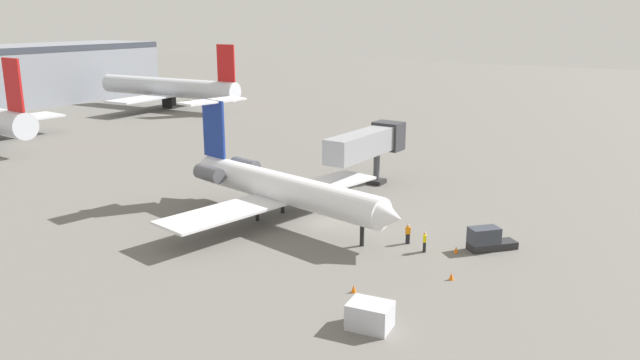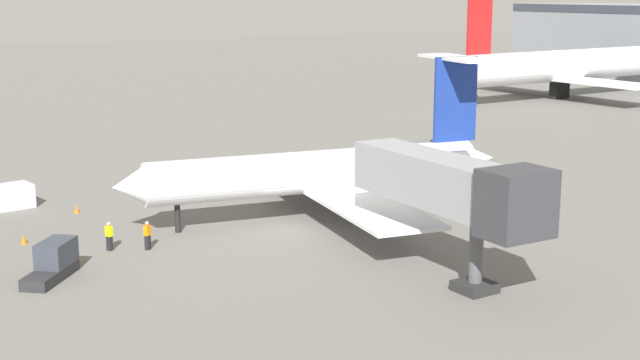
{
  "view_description": "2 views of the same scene",
  "coord_description": "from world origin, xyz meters",
  "px_view_note": "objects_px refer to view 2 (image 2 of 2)",
  "views": [
    {
      "loc": [
        -45.57,
        -28.13,
        18.35
      ],
      "look_at": [
        1.98,
        0.85,
        3.61
      ],
      "focal_mm": 34.86,
      "sensor_mm": 36.0,
      "label": 1
    },
    {
      "loc": [
        46.27,
        -27.83,
        14.73
      ],
      "look_at": [
        0.25,
        2.57,
        2.82
      ],
      "focal_mm": 49.65,
      "sensor_mm": 36.0,
      "label": 2
    }
  ],
  "objects_px": {
    "ground_crew_loader": "(109,236)",
    "traffic_cone_far": "(24,239)",
    "baggage_tug_lead": "(54,262)",
    "traffic_cone_mid": "(78,257)",
    "regional_jet": "(328,169)",
    "ground_crew_marshaller": "(147,235)",
    "traffic_cone_near": "(77,209)",
    "jet_bridge": "(456,188)",
    "cargo_container_uld": "(12,196)",
    "parked_airliner_west_end": "(560,66)"
  },
  "relations": [
    {
      "from": "regional_jet",
      "to": "ground_crew_marshaller",
      "type": "distance_m",
      "value": 13.07
    },
    {
      "from": "ground_crew_marshaller",
      "to": "traffic_cone_far",
      "type": "relative_size",
      "value": 3.07
    },
    {
      "from": "jet_bridge",
      "to": "parked_airliner_west_end",
      "type": "height_order",
      "value": "parked_airliner_west_end"
    },
    {
      "from": "ground_crew_marshaller",
      "to": "cargo_container_uld",
      "type": "xyz_separation_m",
      "value": [
        -14.56,
        -3.86,
        -0.04
      ]
    },
    {
      "from": "cargo_container_uld",
      "to": "traffic_cone_far",
      "type": "distance_m",
      "value": 9.56
    },
    {
      "from": "traffic_cone_near",
      "to": "traffic_cone_far",
      "type": "relative_size",
      "value": 1.0
    },
    {
      "from": "ground_crew_loader",
      "to": "cargo_container_uld",
      "type": "bearing_deg",
      "value": -171.75
    },
    {
      "from": "regional_jet",
      "to": "traffic_cone_near",
      "type": "height_order",
      "value": "regional_jet"
    },
    {
      "from": "traffic_cone_near",
      "to": "ground_crew_marshaller",
      "type": "bearing_deg",
      "value": 3.54
    },
    {
      "from": "traffic_cone_near",
      "to": "parked_airliner_west_end",
      "type": "bearing_deg",
      "value": 108.87
    },
    {
      "from": "jet_bridge",
      "to": "traffic_cone_mid",
      "type": "distance_m",
      "value": 21.09
    },
    {
      "from": "jet_bridge",
      "to": "baggage_tug_lead",
      "type": "xyz_separation_m",
      "value": [
        -12.07,
        -16.89,
        -4.11
      ]
    },
    {
      "from": "cargo_container_uld",
      "to": "parked_airliner_west_end",
      "type": "bearing_deg",
      "value": 105.59
    },
    {
      "from": "regional_jet",
      "to": "traffic_cone_near",
      "type": "xyz_separation_m",
      "value": [
        -10.29,
        -13.51,
        -2.96
      ]
    },
    {
      "from": "jet_bridge",
      "to": "parked_airliner_west_end",
      "type": "relative_size",
      "value": 0.37
    },
    {
      "from": "traffic_cone_mid",
      "to": "traffic_cone_far",
      "type": "bearing_deg",
      "value": -164.08
    },
    {
      "from": "jet_bridge",
      "to": "ground_crew_loader",
      "type": "bearing_deg",
      "value": -140.08
    },
    {
      "from": "ground_crew_marshaller",
      "to": "cargo_container_uld",
      "type": "distance_m",
      "value": 15.07
    },
    {
      "from": "baggage_tug_lead",
      "to": "traffic_cone_far",
      "type": "height_order",
      "value": "baggage_tug_lead"
    },
    {
      "from": "regional_jet",
      "to": "baggage_tug_lead",
      "type": "xyz_separation_m",
      "value": [
        2.46,
        -18.92,
        -2.4
      ]
    },
    {
      "from": "parked_airliner_west_end",
      "to": "jet_bridge",
      "type": "bearing_deg",
      "value": -51.84
    },
    {
      "from": "ground_crew_loader",
      "to": "baggage_tug_lead",
      "type": "height_order",
      "value": "baggage_tug_lead"
    },
    {
      "from": "traffic_cone_near",
      "to": "traffic_cone_mid",
      "type": "distance_m",
      "value": 11.29
    },
    {
      "from": "jet_bridge",
      "to": "baggage_tug_lead",
      "type": "distance_m",
      "value": 21.16
    },
    {
      "from": "ground_crew_loader",
      "to": "traffic_cone_far",
      "type": "xyz_separation_m",
      "value": [
        -4.14,
        -3.76,
        -0.58
      ]
    },
    {
      "from": "ground_crew_loader",
      "to": "parked_airliner_west_end",
      "type": "xyz_separation_m",
      "value": [
        -35.67,
        77.45,
        3.56
      ]
    },
    {
      "from": "cargo_container_uld",
      "to": "traffic_cone_mid",
      "type": "height_order",
      "value": "cargo_container_uld"
    },
    {
      "from": "jet_bridge",
      "to": "cargo_container_uld",
      "type": "xyz_separation_m",
      "value": [
        -28.72,
        -14.68,
        -4.13
      ]
    },
    {
      "from": "ground_crew_marshaller",
      "to": "traffic_cone_mid",
      "type": "distance_m",
      "value": 4.21
    },
    {
      "from": "ground_crew_marshaller",
      "to": "traffic_cone_mid",
      "type": "relative_size",
      "value": 3.07
    },
    {
      "from": "ground_crew_loader",
      "to": "traffic_cone_far",
      "type": "relative_size",
      "value": 3.07
    },
    {
      "from": "traffic_cone_near",
      "to": "parked_airliner_west_end",
      "type": "xyz_separation_m",
      "value": [
        -26.05,
        76.21,
        4.14
      ]
    },
    {
      "from": "baggage_tug_lead",
      "to": "cargo_container_uld",
      "type": "xyz_separation_m",
      "value": [
        -16.64,
        2.21,
        -0.02
      ]
    },
    {
      "from": "regional_jet",
      "to": "traffic_cone_mid",
      "type": "bearing_deg",
      "value": -88.52
    },
    {
      "from": "ground_crew_loader",
      "to": "baggage_tug_lead",
      "type": "bearing_deg",
      "value": -53.13
    },
    {
      "from": "ground_crew_loader",
      "to": "cargo_container_uld",
      "type": "height_order",
      "value": "ground_crew_loader"
    },
    {
      "from": "regional_jet",
      "to": "ground_crew_loader",
      "type": "bearing_deg",
      "value": -92.59
    },
    {
      "from": "traffic_cone_mid",
      "to": "traffic_cone_far",
      "type": "distance_m",
      "value": 5.46
    },
    {
      "from": "traffic_cone_far",
      "to": "parked_airliner_west_end",
      "type": "height_order",
      "value": "parked_airliner_west_end"
    },
    {
      "from": "jet_bridge",
      "to": "ground_crew_marshaller",
      "type": "xyz_separation_m",
      "value": [
        -14.15,
        -10.82,
        -4.09
      ]
    },
    {
      "from": "baggage_tug_lead",
      "to": "traffic_cone_near",
      "type": "bearing_deg",
      "value": 157.01
    },
    {
      "from": "jet_bridge",
      "to": "baggage_tug_lead",
      "type": "bearing_deg",
      "value": -125.57
    },
    {
      "from": "baggage_tug_lead",
      "to": "ground_crew_loader",
      "type": "bearing_deg",
      "value": 126.87
    },
    {
      "from": "traffic_cone_mid",
      "to": "jet_bridge",
      "type": "bearing_deg",
      "value": 46.75
    },
    {
      "from": "ground_crew_marshaller",
      "to": "traffic_cone_mid",
      "type": "xyz_separation_m",
      "value": [
        0.06,
        -4.16,
        -0.58
      ]
    },
    {
      "from": "baggage_tug_lead",
      "to": "traffic_cone_mid",
      "type": "height_order",
      "value": "baggage_tug_lead"
    },
    {
      "from": "traffic_cone_far",
      "to": "baggage_tug_lead",
      "type": "bearing_deg",
      "value": -3.23
    },
    {
      "from": "jet_bridge",
      "to": "ground_crew_loader",
      "type": "xyz_separation_m",
      "value": [
        -15.2,
        -12.72,
        -4.09
      ]
    },
    {
      "from": "jet_bridge",
      "to": "cargo_container_uld",
      "type": "bearing_deg",
      "value": -152.92
    },
    {
      "from": "ground_crew_marshaller",
      "to": "cargo_container_uld",
      "type": "relative_size",
      "value": 0.6
    }
  ]
}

